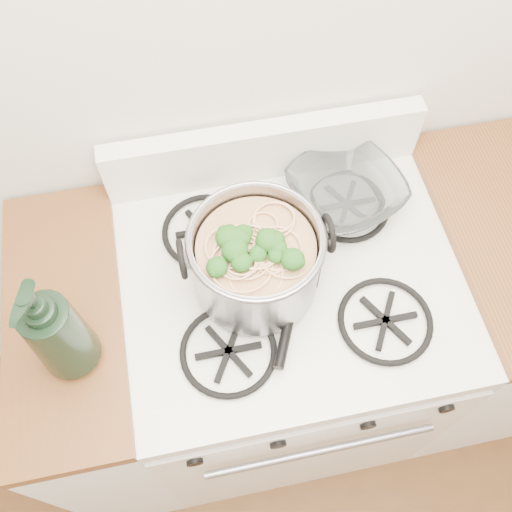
% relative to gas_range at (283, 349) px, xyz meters
% --- Properties ---
extents(gas_range, '(0.76, 0.66, 0.92)m').
position_rel_gas_range_xyz_m(gas_range, '(0.00, 0.00, 0.00)').
color(gas_range, white).
rests_on(gas_range, ground).
extents(counter_left, '(0.25, 0.65, 0.92)m').
position_rel_gas_range_xyz_m(counter_left, '(-0.51, 0.00, 0.02)').
color(counter_left, silver).
rests_on(counter_left, ground).
extents(stock_pot, '(0.31, 0.28, 0.19)m').
position_rel_gas_range_xyz_m(stock_pot, '(-0.08, -0.00, 0.58)').
color(stock_pot, gray).
rests_on(stock_pot, gas_range).
extents(spatula, '(0.39, 0.40, 0.02)m').
position_rel_gas_range_xyz_m(spatula, '(0.03, 0.02, 0.50)').
color(spatula, black).
rests_on(spatula, gas_range).
extents(glass_bowl, '(0.13, 0.13, 0.03)m').
position_rel_gas_range_xyz_m(glass_bowl, '(0.17, 0.17, 0.50)').
color(glass_bowl, white).
rests_on(glass_bowl, gas_range).
extents(bottle, '(0.15, 0.15, 0.30)m').
position_rel_gas_range_xyz_m(bottle, '(-0.48, -0.10, 0.63)').
color(bottle, black).
rests_on(bottle, counter_left).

